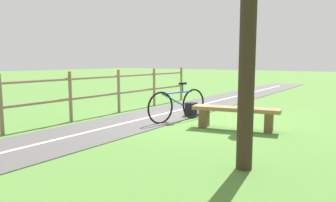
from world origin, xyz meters
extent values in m
plane|color=#548438|center=(0.00, 0.00, 0.00)|extent=(80.00, 80.00, 0.00)
cube|color=#565454|center=(1.08, 4.00, 0.01)|extent=(3.11, 36.04, 0.02)
cube|color=silver|center=(1.08, 4.00, 0.02)|extent=(1.21, 31.98, 0.00)
cube|color=#937047|center=(-1.18, 0.60, 0.44)|extent=(1.89, 0.81, 0.08)
cube|color=brown|center=(-1.85, 0.44, 0.20)|extent=(0.24, 0.38, 0.40)
cube|color=brown|center=(-0.50, 0.76, 0.20)|extent=(0.24, 0.38, 0.40)
cylinder|color=#38383D|center=(-1.39, 0.55, 0.77)|extent=(0.38, 0.38, 0.57)
sphere|color=beige|center=(-1.39, 0.55, 1.15)|extent=(0.22, 0.22, 0.22)
torus|color=black|center=(0.48, 1.08, 0.38)|extent=(0.21, 0.75, 0.76)
torus|color=black|center=(0.23, 0.01, 0.38)|extent=(0.21, 0.75, 0.76)
cylinder|color=#1E51A3|center=(0.36, 0.55, 0.70)|extent=(0.24, 0.92, 0.04)
cylinder|color=#1E51A3|center=(0.39, 0.71, 0.54)|extent=(0.19, 0.67, 0.36)
cylinder|color=#1E51A3|center=(0.32, 0.39, 0.80)|extent=(0.03, 0.03, 0.20)
cube|color=black|center=(0.32, 0.39, 0.91)|extent=(0.12, 0.21, 0.05)
cube|color=black|center=(0.46, -0.24, 0.18)|extent=(0.27, 0.29, 0.36)
cube|color=black|center=(0.60, -0.23, 0.13)|extent=(0.06, 0.19, 0.16)
cylinder|color=#847051|center=(2.60, -2.99, 0.61)|extent=(0.08, 0.08, 1.21)
cylinder|color=#847051|center=(2.54, -1.29, 0.61)|extent=(0.08, 0.08, 1.21)
cylinder|color=#847051|center=(2.48, 0.41, 0.61)|extent=(0.08, 0.08, 1.21)
cylinder|color=#847051|center=(2.42, 2.11, 0.61)|extent=(0.08, 0.08, 1.21)
cylinder|color=#847051|center=(2.37, 3.81, 0.61)|extent=(0.08, 0.08, 1.21)
cylinder|color=#847051|center=(2.45, 1.26, 1.03)|extent=(0.35, 8.51, 0.06)
cylinder|color=#847051|center=(2.45, 1.26, 0.55)|extent=(0.35, 8.51, 0.06)
cylinder|color=#38281E|center=(-2.33, 2.90, 2.15)|extent=(0.22, 0.22, 4.30)
camera|label=1|loc=(-3.97, 6.94, 1.47)|focal=34.28mm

